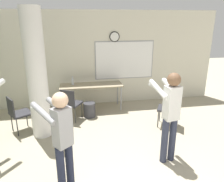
# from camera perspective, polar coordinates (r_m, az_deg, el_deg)

# --- Properties ---
(wall_back) EXTENTS (8.00, 0.15, 2.80)m
(wall_back) POSITION_cam_1_polar(r_m,az_deg,el_deg) (6.64, -6.20, 8.26)
(wall_back) COLOR beige
(wall_back) RESTS_ON ground_plane
(support_pillar) EXTENTS (0.43, 0.43, 2.80)m
(support_pillar) POSITION_cam_1_polar(r_m,az_deg,el_deg) (4.91, -19.06, 3.82)
(support_pillar) COLOR white
(support_pillar) RESTS_ON ground_plane
(folding_table) EXTENTS (1.78, 0.61, 0.75)m
(folding_table) POSITION_cam_1_polar(r_m,az_deg,el_deg) (6.30, -5.45, 1.20)
(folding_table) COLOR tan
(folding_table) RESTS_ON ground_plane
(bottle_on_table) EXTENTS (0.07, 0.07, 0.25)m
(bottle_on_table) POSITION_cam_1_polar(r_m,az_deg,el_deg) (6.32, -10.25, 2.46)
(bottle_on_table) COLOR silver
(bottle_on_table) RESTS_ON folding_table
(waste_bin) EXTENTS (0.32, 0.32, 0.40)m
(waste_bin) POSITION_cam_1_polar(r_m,az_deg,el_deg) (5.98, -5.90, -4.89)
(waste_bin) COLOR #38383D
(waste_bin) RESTS_ON ground_plane
(chair_table_left) EXTENTS (0.60, 0.60, 0.87)m
(chair_table_left) POSITION_cam_1_polar(r_m,az_deg,el_deg) (5.71, -10.81, -2.90)
(chair_table_left) COLOR #2D2D33
(chair_table_left) RESTS_ON ground_plane
(chair_mid_room) EXTENTS (0.60, 0.60, 0.87)m
(chair_mid_room) POSITION_cam_1_polar(r_m,az_deg,el_deg) (5.52, 14.96, -3.97)
(chair_mid_room) COLOR #2D2D33
(chair_mid_room) RESTS_ON ground_plane
(chair_near_pillar) EXTENTS (0.61, 0.61, 0.87)m
(chair_near_pillar) POSITION_cam_1_polar(r_m,az_deg,el_deg) (5.49, -23.44, -5.02)
(chair_near_pillar) COLOR #2D2D33
(chair_near_pillar) RESTS_ON ground_plane
(person_playing_front) EXTENTS (0.61, 0.64, 1.62)m
(person_playing_front) POSITION_cam_1_polar(r_m,az_deg,el_deg) (3.25, -12.99, -11.49)
(person_playing_front) COLOR #1E2338
(person_playing_front) RESTS_ON ground_plane
(person_playing_side) EXTENTS (0.46, 0.66, 1.70)m
(person_playing_side) POSITION_cam_1_polar(r_m,az_deg,el_deg) (4.00, 14.94, -5.08)
(person_playing_side) COLOR #2D3347
(person_playing_side) RESTS_ON ground_plane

